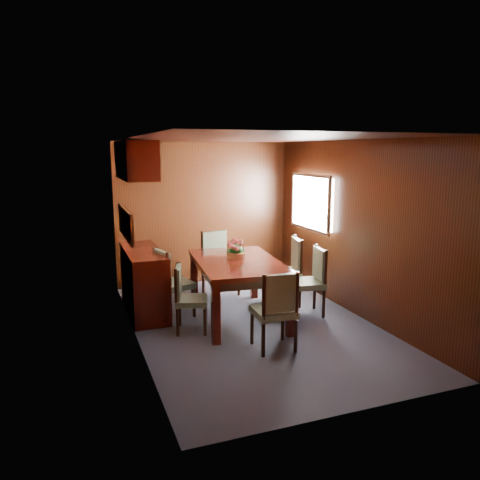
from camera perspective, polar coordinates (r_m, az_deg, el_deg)
name	(u,v)px	position (r m, az deg, el deg)	size (l,w,h in m)	color
ground	(253,325)	(6.26, 1.59, -10.28)	(4.50, 4.50, 0.00)	#3A3E4F
room_shell	(237,199)	(6.14, -0.40, 5.01)	(3.06, 4.52, 2.41)	black
sideboard	(144,281)	(6.72, -11.63, -4.96)	(0.48, 1.40, 0.90)	#360C06
dining_table	(238,269)	(6.30, -0.30, -3.51)	(1.24, 1.82, 0.81)	#360C06
chair_left_near	(186,295)	(5.95, -6.57, -6.64)	(0.49, 0.51, 0.86)	black
chair_left_far	(170,279)	(6.46, -8.59, -4.74)	(0.54, 0.56, 0.96)	black
chair_right_near	(312,277)	(6.58, 8.75, -4.51)	(0.51, 0.52, 0.95)	black
chair_right_far	(289,267)	(6.96, 5.98, -3.32)	(0.56, 0.57, 1.01)	black
chair_head	(276,307)	(5.34, 4.44, -8.10)	(0.47, 0.45, 0.95)	black
chair_foot	(218,259)	(7.43, -2.69, -2.33)	(0.58, 0.56, 1.01)	black
flower_centerpiece	(236,249)	(6.39, -0.47, -1.06)	(0.27, 0.27, 0.27)	#B46837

